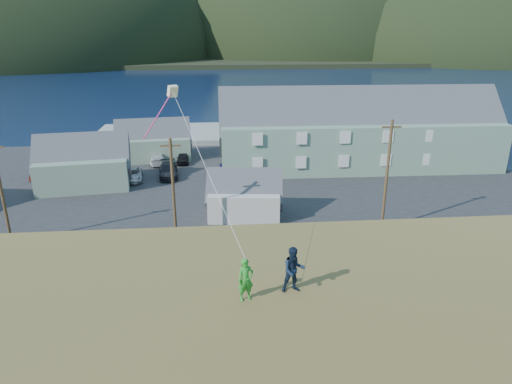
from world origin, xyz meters
TOP-DOWN VIEW (x-y plane):
  - ground at (0.00, 0.00)m, footprint 900.00×900.00m
  - grass_strip at (0.00, -2.00)m, footprint 110.00×8.00m
  - waterfront_lot at (0.00, 17.00)m, footprint 72.00×36.00m
  - wharf at (-6.00, 40.00)m, footprint 26.00×14.00m
  - far_shore at (0.00, 330.00)m, footprint 900.00×320.00m
  - far_hills at (35.59, 279.38)m, footprint 760.00×265.00m
  - lodge at (17.68, 20.92)m, footprint 34.48×10.22m
  - shed_palegreen_near at (-14.34, 15.65)m, footprint 10.58×7.43m
  - shed_white at (2.55, 5.73)m, footprint 7.34×5.28m
  - shed_palegreen_far at (-8.19, 26.65)m, footprint 10.41×6.75m
  - utility_poles at (-1.38, 1.50)m, footprint 31.00×0.24m
  - parked_cars at (-8.51, 20.95)m, footprint 23.70×12.74m
  - kite_flyer_green at (1.01, -19.21)m, footprint 0.68×0.55m
  - kite_flyer_navy at (2.81, -18.81)m, footprint 0.92×0.74m
  - kite_rig at (-1.99, -10.82)m, footprint 2.12×4.68m

SIDE VIEW (x-z plane):
  - ground at x=0.00m, z-range 0.00..0.00m
  - grass_strip at x=0.00m, z-range 0.00..0.10m
  - waterfront_lot at x=0.00m, z-range 0.00..0.12m
  - wharf at x=-6.00m, z-range 0.00..0.90m
  - parked_cars at x=-8.51m, z-range 0.06..1.62m
  - far_shore at x=0.00m, z-range 0.00..2.00m
  - far_hills at x=35.59m, z-range -69.50..73.50m
  - shed_white at x=2.55m, z-range -0.61..4.85m
  - shed_palegreen_far at x=-8.19m, z-range -0.76..5.81m
  - shed_palegreen_near at x=-14.34m, z-range -0.89..6.29m
  - utility_poles at x=-1.38m, z-range -0.22..9.33m
  - lodge at x=17.68m, z-range -1.39..10.68m
  - kite_flyer_green at x=1.01m, z-range 7.20..8.83m
  - kite_flyer_navy at x=2.81m, z-range 7.20..8.99m
  - kite_rig at x=-1.99m, z-range 8.16..18.54m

